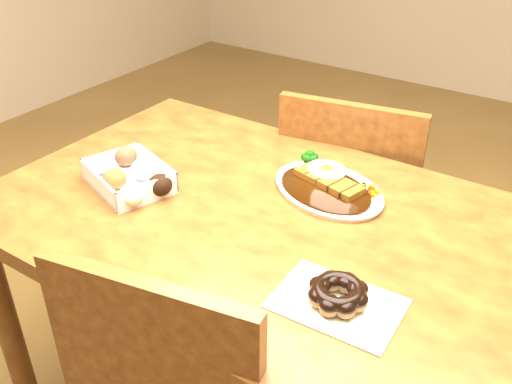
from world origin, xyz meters
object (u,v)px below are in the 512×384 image
Objects in this scene: chair_far at (353,207)px; donut_box at (129,175)px; table at (254,247)px; katsu_curry_plate at (328,186)px; pon_de_ring at (338,294)px.

chair_far is 3.53× the size of donut_box.
donut_box is (-0.31, -0.07, 0.13)m from table.
katsu_curry_plate is (0.09, 0.17, 0.11)m from table.
chair_far is 0.81m from pon_de_ring.
pon_de_ring is at bearing -8.94° from donut_box.
chair_far reaches higher than donut_box.
table is 0.34m from donut_box.
katsu_curry_plate reaches higher than pon_de_ring.
katsu_curry_plate is at bearing 92.97° from chair_far.
chair_far is (0.01, 0.54, -0.17)m from table.
donut_box is at bearing 171.06° from pon_de_ring.
pon_de_ring is (0.60, -0.09, -0.01)m from donut_box.
table is 1.38× the size of chair_far.
table is 0.56m from chair_far.
chair_far is at bearing 62.64° from donut_box.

